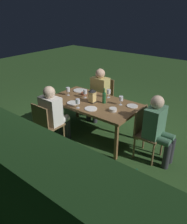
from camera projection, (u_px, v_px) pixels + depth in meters
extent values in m
plane|color=#2D5123|center=(93.00, 134.00, 4.56)|extent=(16.00, 16.00, 0.00)
cube|color=brown|center=(93.00, 103.00, 4.26)|extent=(1.73, 0.94, 0.04)
cube|color=brown|center=(139.00, 124.00, 4.26)|extent=(0.05, 0.05, 0.68)
cube|color=brown|center=(77.00, 103.00, 5.14)|extent=(0.05, 0.05, 0.68)
cube|color=brown|center=(116.00, 142.00, 3.69)|extent=(0.05, 0.05, 0.68)
cube|color=brown|center=(51.00, 116.00, 4.57)|extent=(0.05, 0.05, 0.68)
cube|color=brown|center=(49.00, 125.00, 4.03)|extent=(0.42, 0.40, 0.03)
cube|color=brown|center=(40.00, 117.00, 3.80)|extent=(0.40, 0.03, 0.42)
cylinder|color=brown|center=(51.00, 129.00, 4.35)|extent=(0.03, 0.03, 0.42)
cylinder|color=brown|center=(64.00, 135.00, 4.15)|extent=(0.03, 0.03, 0.42)
cylinder|color=brown|center=(37.00, 136.00, 4.10)|extent=(0.03, 0.03, 0.42)
cylinder|color=brown|center=(50.00, 143.00, 3.90)|extent=(0.03, 0.03, 0.42)
cube|color=white|center=(51.00, 110.00, 3.96)|extent=(0.38, 0.24, 0.50)
sphere|color=beige|center=(49.00, 92.00, 3.81)|extent=(0.21, 0.21, 0.21)
cylinder|color=white|center=(54.00, 118.00, 4.21)|extent=(0.13, 0.36, 0.13)
cylinder|color=white|center=(61.00, 121.00, 4.11)|extent=(0.13, 0.36, 0.13)
cylinder|color=#333338|center=(61.00, 126.00, 4.42)|extent=(0.11, 0.11, 0.45)
cylinder|color=#333338|center=(68.00, 129.00, 4.32)|extent=(0.11, 0.11, 0.45)
cube|color=brown|center=(101.00, 99.00, 5.15)|extent=(0.42, 0.40, 0.03)
cube|color=brown|center=(106.00, 87.00, 5.19)|extent=(0.40, 0.02, 0.42)
cylinder|color=brown|center=(103.00, 112.00, 5.03)|extent=(0.03, 0.03, 0.42)
cylinder|color=brown|center=(91.00, 108.00, 5.23)|extent=(0.03, 0.03, 0.42)
cylinder|color=brown|center=(112.00, 107.00, 5.27)|extent=(0.03, 0.03, 0.42)
cylinder|color=brown|center=(99.00, 103.00, 5.47)|extent=(0.03, 0.03, 0.42)
cube|color=tan|center=(100.00, 88.00, 4.99)|extent=(0.38, 0.24, 0.50)
sphere|color=#D1A889|center=(100.00, 73.00, 4.84)|extent=(0.21, 0.21, 0.21)
cylinder|color=tan|center=(99.00, 101.00, 4.95)|extent=(0.13, 0.36, 0.13)
cylinder|color=tan|center=(93.00, 99.00, 5.05)|extent=(0.13, 0.36, 0.13)
cylinder|color=#333338|center=(95.00, 113.00, 4.94)|extent=(0.11, 0.11, 0.45)
cylinder|color=#333338|center=(89.00, 111.00, 5.04)|extent=(0.11, 0.11, 0.45)
cube|color=brown|center=(149.00, 135.00, 3.71)|extent=(0.40, 0.42, 0.03)
cube|color=brown|center=(140.00, 120.00, 3.72)|extent=(0.03, 0.40, 0.42)
cylinder|color=brown|center=(162.00, 145.00, 3.85)|extent=(0.03, 0.03, 0.42)
cylinder|color=brown|center=(153.00, 155.00, 3.59)|extent=(0.03, 0.03, 0.42)
cylinder|color=brown|center=(144.00, 138.00, 4.03)|extent=(0.03, 0.03, 0.42)
cylinder|color=brown|center=(134.00, 147.00, 3.78)|extent=(0.03, 0.03, 0.42)
cube|color=#4C7A5B|center=(155.00, 122.00, 3.57)|extent=(0.24, 0.38, 0.50)
sphere|color=beige|center=(157.00, 102.00, 3.42)|extent=(0.21, 0.21, 0.21)
cylinder|color=#4C7A5B|center=(163.00, 135.00, 3.65)|extent=(0.36, 0.13, 0.13)
cylinder|color=#4C7A5B|center=(159.00, 140.00, 3.53)|extent=(0.36, 0.13, 0.13)
cylinder|color=#333338|center=(171.00, 151.00, 3.67)|extent=(0.11, 0.11, 0.45)
cylinder|color=#333338|center=(167.00, 156.00, 3.54)|extent=(0.11, 0.11, 0.45)
cube|color=black|center=(92.00, 102.00, 4.22)|extent=(0.12, 0.12, 0.01)
cube|color=#F9D17A|center=(92.00, 97.00, 4.17)|extent=(0.11, 0.11, 0.20)
cone|color=black|center=(92.00, 90.00, 4.12)|extent=(0.15, 0.15, 0.05)
cylinder|color=#1E5B2D|center=(104.00, 98.00, 4.15)|extent=(0.07, 0.07, 0.20)
cylinder|color=#1E5B2D|center=(104.00, 91.00, 4.09)|extent=(0.03, 0.03, 0.09)
cylinder|color=silver|center=(85.00, 98.00, 4.43)|extent=(0.06, 0.06, 0.00)
cylinder|color=silver|center=(85.00, 96.00, 4.41)|extent=(0.01, 0.01, 0.08)
cylinder|color=silver|center=(85.00, 92.00, 4.38)|extent=(0.08, 0.08, 0.08)
cylinder|color=maroon|center=(85.00, 93.00, 4.39)|extent=(0.07, 0.07, 0.03)
cylinder|color=silver|center=(78.00, 108.00, 3.99)|extent=(0.06, 0.06, 0.00)
cylinder|color=silver|center=(78.00, 106.00, 3.97)|extent=(0.01, 0.01, 0.08)
cylinder|color=silver|center=(78.00, 101.00, 3.94)|extent=(0.08, 0.08, 0.08)
cylinder|color=maroon|center=(78.00, 103.00, 3.95)|extent=(0.07, 0.07, 0.03)
cylinder|color=silver|center=(109.00, 97.00, 4.44)|extent=(0.06, 0.06, 0.00)
cylinder|color=silver|center=(109.00, 95.00, 4.42)|extent=(0.01, 0.01, 0.08)
cylinder|color=silver|center=(109.00, 92.00, 4.38)|extent=(0.08, 0.08, 0.08)
cylinder|color=maroon|center=(109.00, 93.00, 4.39)|extent=(0.07, 0.07, 0.03)
cylinder|color=silver|center=(121.00, 105.00, 4.11)|extent=(0.06, 0.06, 0.00)
cylinder|color=silver|center=(121.00, 103.00, 4.09)|extent=(0.01, 0.01, 0.08)
cylinder|color=silver|center=(121.00, 98.00, 4.06)|extent=(0.08, 0.08, 0.08)
cylinder|color=maroon|center=(121.00, 100.00, 4.07)|extent=(0.07, 0.07, 0.03)
cylinder|color=silver|center=(68.00, 95.00, 4.55)|extent=(0.06, 0.06, 0.00)
cylinder|color=silver|center=(68.00, 93.00, 4.53)|extent=(0.01, 0.01, 0.08)
cylinder|color=silver|center=(68.00, 89.00, 4.50)|extent=(0.08, 0.08, 0.08)
cylinder|color=maroon|center=(68.00, 90.00, 4.51)|extent=(0.07, 0.07, 0.03)
cylinder|color=silver|center=(132.00, 106.00, 4.05)|extent=(0.20, 0.20, 0.01)
cylinder|color=white|center=(73.00, 103.00, 4.18)|extent=(0.22, 0.22, 0.01)
cylinder|color=white|center=(91.00, 109.00, 3.94)|extent=(0.22, 0.22, 0.01)
cylinder|color=white|center=(79.00, 90.00, 4.78)|extent=(0.26, 0.26, 0.01)
cylinder|color=silver|center=(113.00, 110.00, 3.86)|extent=(0.13, 0.13, 0.06)
cylinder|color=#424C1E|center=(113.00, 109.00, 3.85)|extent=(0.11, 0.11, 0.02)
cylinder|color=#9E5138|center=(84.00, 94.00, 4.57)|extent=(0.12, 0.12, 0.05)
cylinder|color=tan|center=(84.00, 93.00, 4.56)|extent=(0.10, 0.10, 0.01)
cylinder|color=#9E7A51|center=(130.00, 196.00, 2.26)|extent=(0.51, 0.51, 0.03)
cylinder|color=#9E7A51|center=(128.00, 218.00, 2.40)|extent=(0.07, 0.07, 0.63)
cylinder|color=#B2B7BF|center=(131.00, 188.00, 2.22)|extent=(0.26, 0.26, 0.17)
cylinder|color=white|center=(131.00, 185.00, 2.20)|extent=(0.23, 0.23, 0.04)
cylinder|color=#195128|center=(135.00, 183.00, 2.15)|extent=(0.07, 0.07, 0.16)
cylinder|color=#195128|center=(136.00, 173.00, 2.10)|extent=(0.03, 0.03, 0.09)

